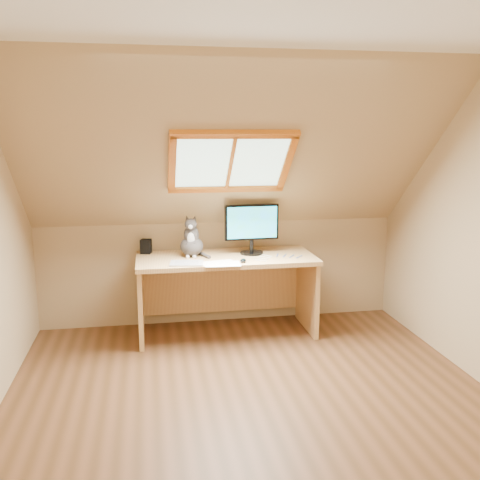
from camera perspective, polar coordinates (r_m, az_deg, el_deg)
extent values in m
plane|color=brown|center=(3.90, 1.56, -17.14)|extent=(3.50, 3.50, 0.00)
cube|color=tan|center=(1.87, 12.61, -9.70)|extent=(3.50, 0.02, 2.40)
cube|color=tan|center=(5.33, -2.14, -3.41)|extent=(3.50, 0.02, 1.00)
cube|color=silver|center=(2.72, 5.36, 22.73)|extent=(3.50, 1.95, 0.02)
cube|color=tan|center=(4.39, -0.87, 9.28)|extent=(3.50, 1.56, 1.41)
cube|color=#B2E0CC|center=(4.47, -1.03, 8.42)|extent=(0.90, 0.53, 0.48)
cube|color=#C26412|center=(4.47, -1.03, 8.42)|extent=(1.02, 0.64, 0.59)
cube|color=#DFB56A|center=(4.92, -1.51, -1.98)|extent=(1.63, 0.71, 0.04)
cube|color=#DFB56A|center=(4.97, -10.54, -6.48)|extent=(0.04, 0.64, 0.70)
cube|color=#DFB56A|center=(5.19, 7.18, -5.62)|extent=(0.04, 0.64, 0.70)
cube|color=#DFB56A|center=(5.33, -2.00, -5.07)|extent=(1.53, 0.03, 0.49)
cylinder|color=black|center=(5.01, 1.24, -1.37)|extent=(0.21, 0.21, 0.02)
cylinder|color=black|center=(5.00, 1.24, -0.61)|extent=(0.04, 0.04, 0.12)
cube|color=black|center=(4.96, 1.25, 1.92)|extent=(0.51, 0.06, 0.33)
cube|color=blue|center=(4.93, 1.32, 1.88)|extent=(0.47, 0.03, 0.29)
ellipsoid|color=#453F3D|center=(4.94, -5.18, -0.65)|extent=(0.25, 0.28, 0.18)
ellipsoid|color=#453F3D|center=(4.90, -5.21, 0.52)|extent=(0.16, 0.16, 0.20)
ellipsoid|color=silver|center=(4.84, -5.26, 0.15)|extent=(0.07, 0.05, 0.11)
ellipsoid|color=#453F3D|center=(4.84, -5.28, 1.70)|extent=(0.12, 0.11, 0.10)
sphere|color=silver|center=(4.79, -5.31, 1.41)|extent=(0.04, 0.04, 0.04)
cone|color=#453F3D|center=(4.85, -5.67, 2.33)|extent=(0.06, 0.06, 0.06)
cone|color=#453F3D|center=(4.85, -4.87, 2.33)|extent=(0.06, 0.05, 0.06)
cube|color=black|center=(5.09, -10.00, -0.68)|extent=(0.11, 0.11, 0.13)
cube|color=#B2B2B7|center=(4.65, -5.72, -2.48)|extent=(0.31, 0.24, 0.01)
ellipsoid|color=black|center=(4.69, 0.33, -2.20)|extent=(0.08, 0.10, 0.03)
cube|color=white|center=(4.65, -2.00, -2.49)|extent=(0.33, 0.27, 0.00)
cube|color=white|center=(4.65, -2.00, -2.47)|extent=(0.32, 0.24, 0.00)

